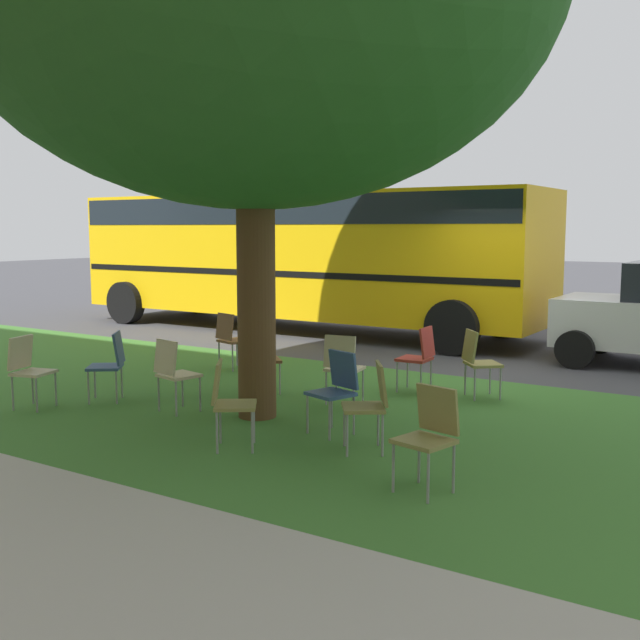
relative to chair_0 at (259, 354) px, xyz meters
The scene contains 16 objects.
ground 3.32m from the chair_0, 125.39° to the right, with size 80.00×80.00×0.00m, color #424247.
grass_verge 2.04m from the chair_0, 164.54° to the left, with size 48.00×6.00×0.01m, color #3D752D.
sidewalk_strip 5.30m from the chair_0, 111.09° to the left, with size 48.00×2.80×0.01m, color #ADA89E.
chair_0 is the anchor object (origin of this frame).
chair_1 1.77m from the chair_0, 38.37° to the right, with size 0.51×0.52×0.88m.
chair_2 2.86m from the chair_0, 49.78° to the left, with size 0.51×0.51×0.88m.
chair_3 2.13m from the chair_0, 145.81° to the right, with size 0.45×0.44×0.88m.
chair_4 1.27m from the chair_0, behind, with size 0.48×0.49×0.88m.
chair_5 2.85m from the chair_0, 153.18° to the right, with size 0.59×0.59×0.88m.
chair_6 1.42m from the chair_0, 82.07° to the left, with size 0.49×0.50×0.88m.
chair_7 2.55m from the chair_0, 120.36° to the left, with size 0.58×0.58×0.88m.
chair_8 1.90m from the chair_0, 47.29° to the left, with size 0.58×0.58×0.88m.
chair_9 2.20m from the chair_0, 148.91° to the left, with size 0.52×0.53×0.88m.
chair_10 2.94m from the chair_0, 148.89° to the left, with size 0.58×0.58×0.88m.
chair_11 4.13m from the chair_0, 147.16° to the left, with size 0.50×0.50×0.88m.
school_bus 6.36m from the chair_0, 60.98° to the right, with size 10.40×2.80×2.88m.
Camera 1 is at (-4.08, 10.50, 2.18)m, focal length 42.26 mm.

